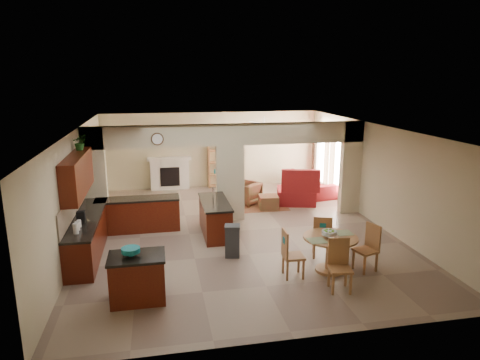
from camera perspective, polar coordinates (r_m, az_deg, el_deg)
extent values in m
plane|color=#85705C|center=(11.69, -0.47, -6.81)|extent=(10.00, 10.00, 0.00)
plane|color=white|center=(11.02, -0.50, 6.95)|extent=(10.00, 10.00, 0.00)
plane|color=#C8B592|center=(16.12, -3.77, 4.04)|extent=(8.00, 0.00, 8.00)
plane|color=#C8B592|center=(6.67, 7.61, -10.25)|extent=(8.00, 0.00, 8.00)
plane|color=#C8B592|center=(11.27, -20.90, -1.06)|extent=(0.00, 10.00, 10.00)
plane|color=#C8B592|center=(12.62, 17.67, 0.71)|extent=(0.00, 10.00, 10.00)
cube|color=#C8B592|center=(12.18, -18.76, 0.18)|extent=(0.60, 0.25, 2.80)
cube|color=#C8B592|center=(12.30, -1.34, -0.40)|extent=(0.80, 0.25, 2.20)
cube|color=#C8B592|center=(13.35, 14.51, 1.61)|extent=(0.60, 0.25, 2.80)
cube|color=#C8B592|center=(12.04, -1.38, 6.08)|extent=(8.00, 0.25, 0.60)
cube|color=#450A07|center=(10.75, -19.56, -7.07)|extent=(0.60, 3.20, 0.86)
cube|color=black|center=(10.60, -19.76, -4.77)|extent=(0.62, 3.22, 0.05)
cube|color=tan|center=(10.56, -21.40, -3.19)|extent=(0.02, 3.20, 0.55)
cube|color=#450A07|center=(11.92, -13.41, -4.59)|extent=(2.20, 0.60, 0.86)
cube|color=black|center=(11.79, -13.53, -2.49)|extent=(2.22, 0.62, 0.05)
cube|color=#450A07|center=(10.35, -20.87, 0.66)|extent=(0.35, 2.40, 0.90)
cube|color=#450A07|center=(11.36, -3.36, -5.14)|extent=(0.65, 1.80, 0.86)
cube|color=black|center=(11.22, -3.40, -2.95)|extent=(0.70, 1.85, 0.05)
cube|color=silver|center=(10.57, -2.73, -6.66)|extent=(0.58, 0.04, 0.70)
cylinder|color=#4B3119|center=(11.73, -10.97, 5.39)|extent=(0.34, 0.03, 0.34)
cube|color=brown|center=(13.87, 2.81, -3.47)|extent=(1.60, 1.30, 0.01)
cube|color=silver|center=(16.00, -9.34, 0.71)|extent=(1.40, 0.28, 1.10)
cube|color=black|center=(15.88, -9.32, 0.43)|extent=(0.70, 0.04, 0.70)
cube|color=silver|center=(15.86, -9.42, 2.81)|extent=(1.60, 0.35, 0.10)
cube|color=olive|center=(16.08, -2.43, 2.22)|extent=(1.00, 0.32, 1.80)
cube|color=white|center=(14.66, 13.25, 1.94)|extent=(0.02, 0.90, 1.90)
cube|color=white|center=(16.19, 10.80, 3.15)|extent=(0.02, 0.90, 1.90)
cube|color=white|center=(15.45, 11.94, 2.03)|extent=(0.02, 0.70, 2.10)
cube|color=#471C1C|center=(14.11, 14.09, 1.44)|extent=(0.10, 0.28, 2.30)
cube|color=#471C1C|center=(15.18, 12.19, 2.39)|extent=(0.10, 0.28, 2.30)
cube|color=#471C1C|center=(15.63, 11.48, 2.75)|extent=(0.10, 0.28, 2.30)
cube|color=#471C1C|center=(16.72, 9.92, 3.52)|extent=(0.10, 0.28, 2.30)
cylinder|color=white|center=(14.29, 3.23, 7.51)|extent=(1.00, 1.00, 0.10)
cube|color=#450A07|center=(8.36, -13.47, -12.74)|extent=(0.99, 0.69, 0.85)
cube|color=black|center=(8.18, -13.65, -9.92)|extent=(1.04, 0.74, 0.05)
cylinder|color=#137A84|center=(8.14, -14.35, -9.26)|extent=(0.34, 0.34, 0.16)
cube|color=#2D2D2F|center=(10.00, -1.02, -8.28)|extent=(0.38, 0.34, 0.70)
cylinder|color=olive|center=(9.33, 11.98, -7.52)|extent=(1.15, 1.15, 0.04)
cylinder|color=olive|center=(9.47, 11.87, -9.63)|extent=(0.17, 0.17, 0.75)
cylinder|color=olive|center=(9.61, 11.76, -11.61)|extent=(0.59, 0.59, 0.06)
cylinder|color=#60AD25|center=(9.25, 11.80, -7.02)|extent=(0.31, 0.31, 0.17)
imported|color=maroon|center=(15.61, 9.15, -0.33)|extent=(2.60, 1.38, 0.72)
cube|color=maroon|center=(14.22, 7.48, -2.14)|extent=(1.43, 1.26, 0.49)
imported|color=maroon|center=(14.03, 0.85, -1.73)|extent=(1.11, 1.11, 0.73)
cube|color=maroon|center=(13.56, 3.82, -2.97)|extent=(0.65, 0.65, 0.43)
imported|color=#1B5516|center=(10.92, -20.57, 4.75)|extent=(0.40, 0.37, 0.38)
cube|color=olive|center=(10.14, 10.83, -7.63)|extent=(0.53, 0.53, 0.05)
cube|color=olive|center=(10.39, 11.67, -8.49)|extent=(0.04, 0.04, 0.44)
cube|color=olive|center=(10.37, 9.78, -8.45)|extent=(0.04, 0.04, 0.44)
cube|color=olive|center=(10.08, 11.80, -9.22)|extent=(0.04, 0.04, 0.44)
cube|color=olive|center=(10.06, 9.84, -9.18)|extent=(0.04, 0.04, 0.44)
cube|color=olive|center=(9.86, 10.97, -6.40)|extent=(0.41, 0.17, 0.55)
cube|color=#137A84|center=(9.81, 10.99, -6.07)|extent=(0.14, 0.05, 0.14)
cube|color=olive|center=(9.67, 16.39, -9.04)|extent=(0.52, 0.52, 0.05)
cube|color=olive|center=(9.76, 14.86, -10.18)|extent=(0.04, 0.04, 0.44)
cube|color=olive|center=(9.54, 16.26, -10.86)|extent=(0.04, 0.04, 0.44)
cube|color=olive|center=(9.98, 16.32, -9.74)|extent=(0.04, 0.04, 0.44)
cube|color=olive|center=(9.76, 17.73, -10.38)|extent=(0.04, 0.04, 0.44)
cube|color=olive|center=(9.69, 17.32, -7.15)|extent=(0.16, 0.41, 0.55)
cube|color=#137A84|center=(9.68, 17.45, -6.73)|extent=(0.05, 0.14, 0.14)
cube|color=olive|center=(8.69, 13.21, -11.50)|extent=(0.48, 0.48, 0.05)
cube|color=olive|center=(8.60, 12.30, -13.43)|extent=(0.04, 0.04, 0.44)
cube|color=olive|center=(8.68, 14.54, -13.27)|extent=(0.04, 0.04, 0.44)
cube|color=olive|center=(8.89, 11.76, -12.45)|extent=(0.04, 0.04, 0.44)
cube|color=olive|center=(8.97, 13.91, -12.31)|extent=(0.04, 0.04, 0.44)
cube|color=olive|center=(8.73, 12.99, -9.20)|extent=(0.42, 0.10, 0.55)
cube|color=#137A84|center=(8.73, 12.97, -8.71)|extent=(0.14, 0.03, 0.14)
cube|color=olive|center=(9.08, 7.13, -10.07)|extent=(0.43, 0.43, 0.05)
cube|color=olive|center=(9.08, 8.45, -11.72)|extent=(0.04, 0.04, 0.44)
cube|color=olive|center=(9.37, 7.81, -10.86)|extent=(0.04, 0.04, 0.44)
cube|color=olive|center=(8.99, 6.33, -11.93)|extent=(0.04, 0.04, 0.44)
cube|color=olive|center=(9.28, 5.77, -11.04)|extent=(0.04, 0.04, 0.44)
cube|color=olive|center=(8.92, 6.01, -8.41)|extent=(0.05, 0.42, 0.55)
cube|color=#137A84|center=(8.89, 5.86, -8.00)|extent=(0.01, 0.14, 0.14)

